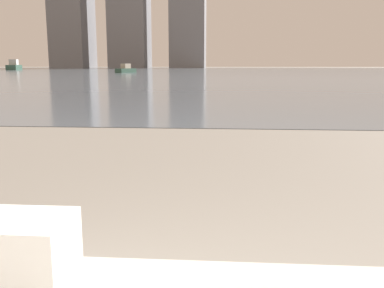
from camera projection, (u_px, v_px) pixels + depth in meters
The scene contains 4 objects.
towel_stack at pixel (13, 251), 0.99m from camera, with size 0.26×0.19×0.16m.
harbor_water at pixel (223, 71), 61.00m from camera, with size 180.00×110.00×0.01m.
harbor_boat_2 at pixel (126, 69), 51.81m from camera, with size 2.15×3.06×1.09m.
harbor_boat_4 at pixel (14, 66), 75.53m from camera, with size 2.82×5.20×1.85m.
Camera 1 is at (0.26, -0.03, 1.06)m, focal length 40.00 mm.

